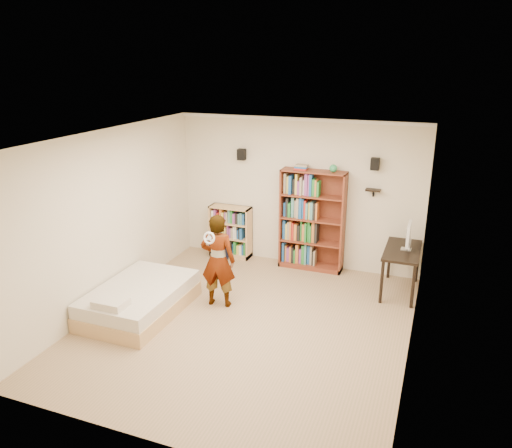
{
  "coord_description": "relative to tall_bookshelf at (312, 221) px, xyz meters",
  "views": [
    {
      "loc": [
        2.4,
        -5.94,
        3.68
      ],
      "look_at": [
        -0.08,
        0.6,
        1.34
      ],
      "focal_mm": 35.0,
      "sensor_mm": 36.0,
      "label": 1
    }
  ],
  "objects": [
    {
      "name": "low_bookshelf",
      "position": [
        -1.61,
        0.02,
        -0.41
      ],
      "size": [
        0.8,
        0.3,
        1.0
      ],
      "primitive_type": null,
      "color": "tan",
      "rests_on": "ground"
    },
    {
      "name": "room_shell",
      "position": [
        -0.33,
        -2.33,
        0.85
      ],
      "size": [
        4.52,
        5.02,
        2.71
      ],
      "color": "beige",
      "rests_on": "ground"
    },
    {
      "name": "computer_desk",
      "position": [
        1.62,
        -0.45,
        -0.54
      ],
      "size": [
        0.55,
        1.1,
        0.75
      ],
      "primitive_type": null,
      "color": "black",
      "rests_on": "ground"
    },
    {
      "name": "wall_shelf",
      "position": [
        1.02,
        0.08,
        0.64
      ],
      "size": [
        0.25,
        0.16,
        0.02
      ],
      "primitive_type": "cube",
      "color": "black",
      "rests_on": "room_shell"
    },
    {
      "name": "tall_bookshelf",
      "position": [
        0.0,
        0.0,
        0.0
      ],
      "size": [
        1.15,
        0.34,
        1.82
      ],
      "primitive_type": null,
      "color": "brown",
      "rests_on": "ground"
    },
    {
      "name": "crown_molding",
      "position": [
        -0.33,
        -2.33,
        1.76
      ],
      "size": [
        4.5,
        5.0,
        0.06
      ],
      "color": "white",
      "rests_on": "room_shell"
    },
    {
      "name": "navy_bag",
      "position": [
        -1.77,
        -0.19,
        -0.67
      ],
      "size": [
        0.38,
        0.28,
        0.47
      ],
      "primitive_type": null,
      "rotation": [
        0.0,
        0.0,
        0.15
      ],
      "color": "black",
      "rests_on": "ground"
    },
    {
      "name": "speaker_left",
      "position": [
        -1.38,
        0.07,
        1.09
      ],
      "size": [
        0.14,
        0.12,
        0.2
      ],
      "primitive_type": "cube",
      "color": "black",
      "rests_on": "room_shell"
    },
    {
      "name": "imac",
      "position": [
        1.67,
        -0.44,
        0.06
      ],
      "size": [
        0.1,
        0.45,
        0.44
      ],
      "primitive_type": null,
      "rotation": [
        0.0,
        0.0,
        -0.03
      ],
      "color": "silver",
      "rests_on": "computer_desk"
    },
    {
      "name": "wii_wheel",
      "position": [
        -0.97,
        -2.18,
        0.29
      ],
      "size": [
        0.19,
        0.07,
        0.19
      ],
      "primitive_type": "torus",
      "rotation": [
        1.36,
        0.0,
        0.0
      ],
      "color": "silver",
      "rests_on": "person"
    },
    {
      "name": "ground",
      "position": [
        -0.33,
        -2.33,
        -0.91
      ],
      "size": [
        4.5,
        5.0,
        0.01
      ],
      "primitive_type": "cube",
      "color": "tan",
      "rests_on": "ground"
    },
    {
      "name": "person",
      "position": [
        -0.97,
        -1.91,
        -0.17
      ],
      "size": [
        0.58,
        0.42,
        1.48
      ],
      "primitive_type": "imported",
      "rotation": [
        0.0,
        0.0,
        3.28
      ],
      "color": "black",
      "rests_on": "ground"
    },
    {
      "name": "daybed",
      "position": [
        -1.98,
        -2.56,
        -0.65
      ],
      "size": [
        1.17,
        1.79,
        0.53
      ],
      "primitive_type": null,
      "color": "beige",
      "rests_on": "ground"
    },
    {
      "name": "speaker_right",
      "position": [
        1.02,
        0.07,
        1.09
      ],
      "size": [
        0.14,
        0.12,
        0.2
      ],
      "primitive_type": "cube",
      "color": "black",
      "rests_on": "room_shell"
    }
  ]
}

